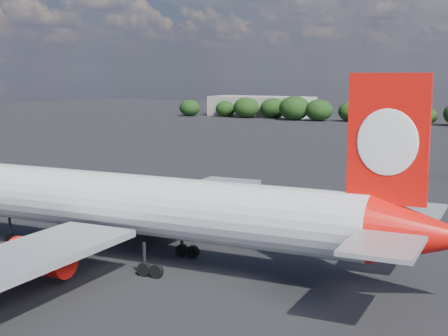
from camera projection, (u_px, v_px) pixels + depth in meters
The scene contains 4 objects.
ground at pixel (275, 171), 108.81m from camera, with size 500.00×500.00×0.00m, color black.
qantas_airliner at pixel (160, 209), 54.27m from camera, with size 51.42×48.86×16.79m.
terminal_building at pixel (261, 106), 253.61m from camera, with size 42.00×16.00×8.00m.
highway_sign at pixel (364, 114), 217.56m from camera, with size 6.00×0.30×4.50m.
Camera 1 is at (43.70, -38.67, 16.63)m, focal length 50.00 mm.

